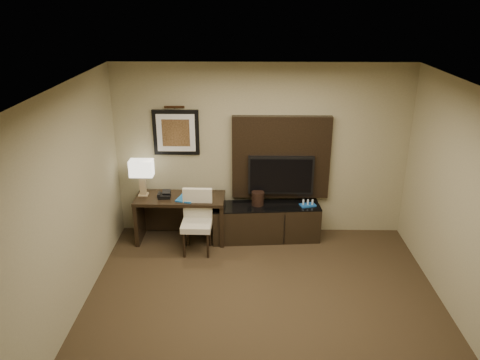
{
  "coord_description": "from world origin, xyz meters",
  "views": [
    {
      "loc": [
        -0.21,
        -4.36,
        3.61
      ],
      "look_at": [
        -0.32,
        1.8,
        1.15
      ],
      "focal_mm": 35.0,
      "sensor_mm": 36.0,
      "label": 1
    }
  ],
  "objects_px": {
    "desk_chair": "(197,224)",
    "table_lamp": "(142,177)",
    "desk_phone": "(164,195)",
    "minibar_tray": "(308,203)",
    "desk": "(181,218)",
    "credenza": "(266,222)",
    "ice_bucket": "(258,198)",
    "tv": "(281,175)"
  },
  "relations": [
    {
      "from": "tv",
      "to": "table_lamp",
      "type": "height_order",
      "value": "table_lamp"
    },
    {
      "from": "minibar_tray",
      "to": "credenza",
      "type": "bearing_deg",
      "value": -179.86
    },
    {
      "from": "desk_chair",
      "to": "desk",
      "type": "bearing_deg",
      "value": 128.25
    },
    {
      "from": "desk_chair",
      "to": "minibar_tray",
      "type": "bearing_deg",
      "value": 15.45
    },
    {
      "from": "desk_chair",
      "to": "table_lamp",
      "type": "distance_m",
      "value": 1.12
    },
    {
      "from": "ice_bucket",
      "to": "minibar_tray",
      "type": "relative_size",
      "value": 0.9
    },
    {
      "from": "tv",
      "to": "ice_bucket",
      "type": "xyz_separation_m",
      "value": [
        -0.35,
        -0.12,
        -0.34
      ]
    },
    {
      "from": "minibar_tray",
      "to": "tv",
      "type": "bearing_deg",
      "value": 161.75
    },
    {
      "from": "desk",
      "to": "table_lamp",
      "type": "xyz_separation_m",
      "value": [
        -0.57,
        0.06,
        0.67
      ]
    },
    {
      "from": "ice_bucket",
      "to": "credenza",
      "type": "bearing_deg",
      "value": -10.59
    },
    {
      "from": "desk",
      "to": "table_lamp",
      "type": "bearing_deg",
      "value": 175.01
    },
    {
      "from": "tv",
      "to": "minibar_tray",
      "type": "bearing_deg",
      "value": -18.25
    },
    {
      "from": "credenza",
      "to": "table_lamp",
      "type": "height_order",
      "value": "table_lamp"
    },
    {
      "from": "table_lamp",
      "to": "minibar_tray",
      "type": "height_order",
      "value": "table_lamp"
    },
    {
      "from": "credenza",
      "to": "ice_bucket",
      "type": "bearing_deg",
      "value": 164.91
    },
    {
      "from": "table_lamp",
      "to": "desk_phone",
      "type": "xyz_separation_m",
      "value": [
        0.34,
        -0.09,
        -0.26
      ]
    },
    {
      "from": "desk",
      "to": "ice_bucket",
      "type": "height_order",
      "value": "ice_bucket"
    },
    {
      "from": "credenza",
      "to": "ice_bucket",
      "type": "relative_size",
      "value": 7.73
    },
    {
      "from": "desk_phone",
      "to": "tv",
      "type": "bearing_deg",
      "value": 4.56
    },
    {
      "from": "desk_chair",
      "to": "tv",
      "type": "bearing_deg",
      "value": 25.43
    },
    {
      "from": "credenza",
      "to": "table_lamp",
      "type": "xyz_separation_m",
      "value": [
        -1.89,
        0.01,
        0.75
      ]
    },
    {
      "from": "tv",
      "to": "table_lamp",
      "type": "xyz_separation_m",
      "value": [
        -2.11,
        -0.13,
        0.01
      ]
    },
    {
      "from": "desk",
      "to": "desk_phone",
      "type": "relative_size",
      "value": 7.38
    },
    {
      "from": "tv",
      "to": "ice_bucket",
      "type": "height_order",
      "value": "tv"
    },
    {
      "from": "desk_phone",
      "to": "minibar_tray",
      "type": "bearing_deg",
      "value": -0.37
    },
    {
      "from": "desk_phone",
      "to": "minibar_tray",
      "type": "distance_m",
      "value": 2.2
    },
    {
      "from": "credenza",
      "to": "minibar_tray",
      "type": "relative_size",
      "value": 7.0
    },
    {
      "from": "desk_phone",
      "to": "ice_bucket",
      "type": "bearing_deg",
      "value": 1.65
    },
    {
      "from": "credenza",
      "to": "desk_phone",
      "type": "height_order",
      "value": "desk_phone"
    },
    {
      "from": "table_lamp",
      "to": "ice_bucket",
      "type": "bearing_deg",
      "value": 0.5
    },
    {
      "from": "tv",
      "to": "desk_phone",
      "type": "relative_size",
      "value": 5.45
    },
    {
      "from": "credenza",
      "to": "tv",
      "type": "xyz_separation_m",
      "value": [
        0.22,
        0.14,
        0.73
      ]
    },
    {
      "from": "table_lamp",
      "to": "minibar_tray",
      "type": "distance_m",
      "value": 2.56
    },
    {
      "from": "credenza",
      "to": "desk_chair",
      "type": "xyz_separation_m",
      "value": [
        -1.03,
        -0.43,
        0.17
      ]
    },
    {
      "from": "desk_phone",
      "to": "minibar_tray",
      "type": "height_order",
      "value": "desk_phone"
    },
    {
      "from": "desk",
      "to": "tv",
      "type": "relative_size",
      "value": 1.36
    },
    {
      "from": "table_lamp",
      "to": "credenza",
      "type": "bearing_deg",
      "value": -0.27
    },
    {
      "from": "tv",
      "to": "desk_chair",
      "type": "bearing_deg",
      "value": -155.62
    },
    {
      "from": "table_lamp",
      "to": "ice_bucket",
      "type": "distance_m",
      "value": 1.79
    },
    {
      "from": "desk_chair",
      "to": "minibar_tray",
      "type": "height_order",
      "value": "desk_chair"
    },
    {
      "from": "credenza",
      "to": "tv",
      "type": "bearing_deg",
      "value": 27.73
    },
    {
      "from": "tv",
      "to": "desk_phone",
      "type": "xyz_separation_m",
      "value": [
        -1.77,
        -0.22,
        -0.25
      ]
    }
  ]
}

